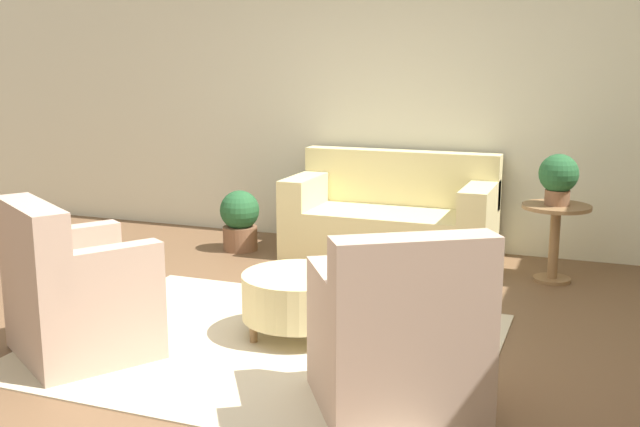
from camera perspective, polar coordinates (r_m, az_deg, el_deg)
The scene contains 10 objects.
ground_plane at distance 4.78m, azimuth -4.11°, elevation -9.96°, with size 16.00×16.00×0.00m, color brown.
wall_back at distance 7.19m, azimuth 5.69°, elevation 8.72°, with size 9.69×0.12×2.80m.
rug at distance 4.78m, azimuth -4.11°, elevation -9.91°, with size 2.78×2.20×0.01m.
couch at distance 6.79m, azimuth 5.46°, elevation -0.45°, with size 1.83×0.88×0.94m.
armchair_left at distance 4.73m, azimuth -18.26°, elevation -5.98°, with size 1.06×1.04×0.95m.
armchair_right at distance 3.83m, azimuth 6.05°, elevation -9.56°, with size 1.06×1.04×0.95m.
ottoman_table at distance 4.83m, azimuth -1.60°, elevation -6.28°, with size 0.74×0.74×0.41m.
side_table at distance 6.26m, azimuth 17.47°, elevation -1.15°, with size 0.54×0.54×0.63m.
potted_plant_on_side_table at distance 6.19m, azimuth 17.71°, elevation 2.69°, with size 0.31×0.31×0.41m.
potted_plant_floor at distance 7.04m, azimuth -6.13°, elevation -0.43°, with size 0.37×0.37×0.57m.
Camera 1 is at (1.91, -4.02, 1.75)m, focal length 42.00 mm.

